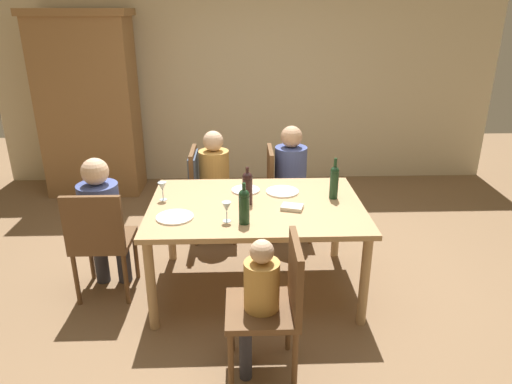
{
  "coord_description": "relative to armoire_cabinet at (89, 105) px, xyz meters",
  "views": [
    {
      "loc": [
        -0.12,
        -3.34,
        2.17
      ],
      "look_at": [
        0.0,
        0.0,
        0.86
      ],
      "focal_mm": 32.7,
      "sensor_mm": 36.0,
      "label": 1
    }
  ],
  "objects": [
    {
      "name": "dining_table",
      "position": [
        1.93,
        -2.33,
        -0.42
      ],
      "size": [
        1.66,
        1.16,
        0.76
      ],
      "color": "tan",
      "rests_on": "ground_plane"
    },
    {
      "name": "dinner_plate_guest_left",
      "position": [
        1.85,
        -2.04,
        -0.33
      ],
      "size": [
        0.24,
        0.24,
        0.01
      ],
      "primitive_type": "cylinder",
      "color": "white",
      "rests_on": "dining_table"
    },
    {
      "name": "chair_left_end",
      "position": [
        0.72,
        -2.41,
        -0.56
      ],
      "size": [
        0.44,
        0.44,
        0.92
      ],
      "color": "brown",
      "rests_on": "ground_plane"
    },
    {
      "name": "wine_bottle_short_olive",
      "position": [
        1.86,
        -2.32,
        -0.2
      ],
      "size": [
        0.08,
        0.08,
        0.3
      ],
      "color": "black",
      "rests_on": "dining_table"
    },
    {
      "name": "person_child_small",
      "position": [
        1.9,
        -3.29,
        -0.54
      ],
      "size": [
        0.25,
        0.22,
        0.94
      ],
      "rotation": [
        0.0,
        0.0,
        1.57
      ],
      "color": "#33333D",
      "rests_on": "ground_plane"
    },
    {
      "name": "person_man_guest",
      "position": [
        0.72,
        -2.3,
        -0.44
      ],
      "size": [
        0.31,
        0.36,
        1.14
      ],
      "color": "#33333D",
      "rests_on": "ground_plane"
    },
    {
      "name": "person_man_bearded",
      "position": [
        2.33,
        -1.37,
        -0.44
      ],
      "size": [
        0.36,
        0.31,
        1.14
      ],
      "rotation": [
        0.0,
        0.0,
        -1.57
      ],
      "color": "#33333D",
      "rests_on": "ground_plane"
    },
    {
      "name": "chair_far_right",
      "position": [
        2.21,
        -1.37,
        -0.56
      ],
      "size": [
        0.44,
        0.44,
        0.92
      ],
      "rotation": [
        0.0,
        0.0,
        -1.57
      ],
      "color": "brown",
      "rests_on": "ground_plane"
    },
    {
      "name": "wine_glass_near_left",
      "position": [
        1.19,
        -2.22,
        -0.23
      ],
      "size": [
        0.07,
        0.07,
        0.15
      ],
      "color": "silver",
      "rests_on": "dining_table"
    },
    {
      "name": "chair_near",
      "position": [
        2.02,
        -3.29,
        -0.56
      ],
      "size": [
        0.44,
        0.44,
        0.92
      ],
      "rotation": [
        0.0,
        0.0,
        1.57
      ],
      "color": "brown",
      "rests_on": "ground_plane"
    },
    {
      "name": "folded_napkin",
      "position": [
        2.2,
        -2.44,
        -0.33
      ],
      "size": [
        0.19,
        0.16,
        0.03
      ],
      "primitive_type": "cube",
      "rotation": [
        0.0,
        0.0,
        -0.3
      ],
      "color": "beige",
      "rests_on": "dining_table"
    },
    {
      "name": "person_woman_host",
      "position": [
        1.58,
        -1.37,
        -0.46
      ],
      "size": [
        0.34,
        0.29,
        1.1
      ],
      "rotation": [
        0.0,
        0.0,
        -1.57
      ],
      "color": "#33333D",
      "rests_on": "ground_plane"
    },
    {
      "name": "wine_bottle_tall_green",
      "position": [
        1.83,
        -2.67,
        -0.2
      ],
      "size": [
        0.08,
        0.08,
        0.3
      ],
      "color": "#19381E",
      "rests_on": "dining_table"
    },
    {
      "name": "chair_far_left",
      "position": [
        1.43,
        -1.37,
        -0.5
      ],
      "size": [
        0.46,
        0.44,
        0.92
      ],
      "rotation": [
        0.0,
        0.0,
        -1.57
      ],
      "color": "brown",
      "rests_on": "ground_plane"
    },
    {
      "name": "wine_bottle_dark_red",
      "position": [
        2.55,
        -2.23,
        -0.19
      ],
      "size": [
        0.07,
        0.07,
        0.34
      ],
      "color": "#19381E",
      "rests_on": "dining_table"
    },
    {
      "name": "dinner_plate_host",
      "position": [
        2.16,
        -2.09,
        -0.33
      ],
      "size": [
        0.27,
        0.27,
        0.01
      ],
      "primitive_type": "cylinder",
      "color": "white",
      "rests_on": "dining_table"
    },
    {
      "name": "rear_room_partition",
      "position": [
        1.93,
        0.45,
        0.25
      ],
      "size": [
        6.4,
        0.12,
        2.7
      ],
      "primitive_type": "cube",
      "color": "beige",
      "rests_on": "ground_plane"
    },
    {
      "name": "wine_glass_centre",
      "position": [
        1.71,
        -2.64,
        -0.23
      ],
      "size": [
        0.07,
        0.07,
        0.15
      ],
      "color": "silver",
      "rests_on": "dining_table"
    },
    {
      "name": "ground_plane",
      "position": [
        1.93,
        -2.33,
        -1.1
      ],
      "size": [
        10.0,
        10.0,
        0.0
      ],
      "primitive_type": "plane",
      "color": "#846647"
    },
    {
      "name": "armoire_cabinet",
      "position": [
        0.0,
        0.0,
        0.0
      ],
      "size": [
        1.18,
        0.62,
        2.18
      ],
      "color": "olive",
      "rests_on": "ground_plane"
    },
    {
      "name": "dinner_plate_guest_right",
      "position": [
        1.33,
        -2.57,
        -0.33
      ],
      "size": [
        0.27,
        0.27,
        0.01
      ],
      "primitive_type": "cylinder",
      "color": "white",
      "rests_on": "dining_table"
    }
  ]
}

